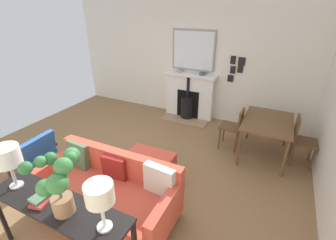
# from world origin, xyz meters

# --- Properties ---
(ground_plane) EXTENTS (5.63, 6.01, 0.01)m
(ground_plane) POSITION_xyz_m (0.00, 0.00, -0.00)
(ground_plane) COLOR olive
(wall_left) EXTENTS (0.12, 6.01, 2.85)m
(wall_left) POSITION_xyz_m (-2.81, 0.00, 1.43)
(wall_left) COLOR silver
(wall_left) RESTS_ON ground
(fireplace) EXTENTS (0.64, 1.27, 1.11)m
(fireplace) POSITION_xyz_m (-2.59, 0.21, 0.50)
(fireplace) COLOR #9E7A5B
(fireplace) RESTS_ON ground
(mirror_over_mantel) EXTENTS (0.04, 1.04, 0.92)m
(mirror_over_mantel) POSITION_xyz_m (-2.72, 0.21, 1.63)
(mirror_over_mantel) COLOR gray
(mantel_bowl_near) EXTENTS (0.15, 0.15, 0.05)m
(mantel_bowl_near) POSITION_xyz_m (-2.63, -0.09, 1.13)
(mantel_bowl_near) COLOR #9E9384
(mantel_bowl_near) RESTS_ON fireplace
(mantel_bowl_far) EXTENTS (0.16, 0.16, 0.05)m
(mantel_bowl_far) POSITION_xyz_m (-2.63, 0.49, 1.13)
(mantel_bowl_far) COLOR #334C56
(mantel_bowl_far) RESTS_ON fireplace
(sofa) EXTENTS (0.90, 1.91, 0.81)m
(sofa) POSITION_xyz_m (0.75, 0.37, 0.34)
(sofa) COLOR #B2B2B7
(sofa) RESTS_ON ground
(ottoman) EXTENTS (0.58, 0.79, 0.39)m
(ottoman) POSITION_xyz_m (-0.12, 0.48, 0.24)
(ottoman) COLOR #B2B2B7
(ottoman) RESTS_ON ground
(armchair_accent) EXTENTS (0.71, 0.63, 0.77)m
(armchair_accent) POSITION_xyz_m (0.69, -1.18, 0.44)
(armchair_accent) COLOR #4C3321
(armchair_accent) RESTS_ON ground
(console_table) EXTENTS (0.42, 1.64, 0.77)m
(console_table) POSITION_xyz_m (1.48, 0.37, 0.68)
(console_table) COLOR black
(console_table) RESTS_ON ground
(table_lamp_near_end) EXTENTS (0.27, 0.27, 0.50)m
(table_lamp_near_end) POSITION_xyz_m (1.48, -0.24, 1.16)
(table_lamp_near_end) COLOR #B2B2B7
(table_lamp_near_end) RESTS_ON console_table
(table_lamp_far_end) EXTENTS (0.25, 0.25, 0.49)m
(table_lamp_far_end) POSITION_xyz_m (1.48, 0.99, 1.15)
(table_lamp_far_end) COLOR white
(table_lamp_far_end) RESTS_ON console_table
(potted_plant) EXTENTS (0.46, 0.46, 0.67)m
(potted_plant) POSITION_xyz_m (1.52, 0.56, 1.19)
(potted_plant) COLOR #99704C
(potted_plant) RESTS_ON console_table
(book_stack) EXTENTS (0.30, 0.21, 0.06)m
(book_stack) POSITION_xyz_m (1.48, 0.20, 0.80)
(book_stack) COLOR #B23833
(book_stack) RESTS_ON console_table
(dining_table) EXTENTS (1.15, 0.83, 0.72)m
(dining_table) POSITION_xyz_m (-1.60, 2.10, 0.64)
(dining_table) COLOR brown
(dining_table) RESTS_ON ground
(dining_chair_near_fireplace) EXTENTS (0.41, 0.41, 0.83)m
(dining_chair_near_fireplace) POSITION_xyz_m (-1.59, 1.55, 0.51)
(dining_chair_near_fireplace) COLOR brown
(dining_chair_near_fireplace) RESTS_ON ground
(dining_chair_by_back_wall) EXTENTS (0.41, 0.41, 0.89)m
(dining_chair_by_back_wall) POSITION_xyz_m (-1.59, 2.65, 0.53)
(dining_chair_by_back_wall) COLOR brown
(dining_chair_by_back_wall) RESTS_ON ground
(photo_gallery_row) EXTENTS (0.02, 0.34, 0.58)m
(photo_gallery_row) POSITION_xyz_m (-2.74, 1.22, 1.34)
(photo_gallery_row) COLOR black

